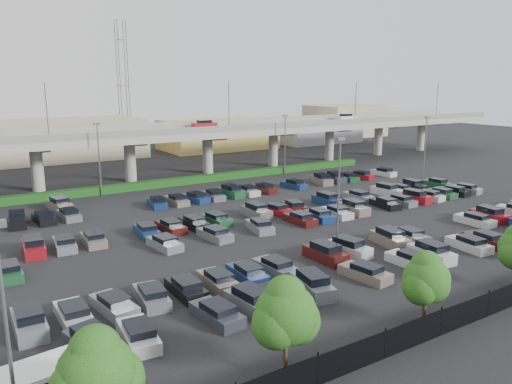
# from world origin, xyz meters

# --- Properties ---
(ground) EXTENTS (280.00, 280.00, 0.00)m
(ground) POSITION_xyz_m (0.00, 0.00, 0.00)
(ground) COLOR black
(overpass) EXTENTS (150.00, 13.00, 15.80)m
(overpass) POSITION_xyz_m (-0.22, 32.03, 6.97)
(overpass) COLOR gray
(overpass) RESTS_ON ground
(hedge) EXTENTS (66.00, 1.60, 1.10)m
(hedge) POSITION_xyz_m (0.00, 25.00, 0.55)
(hedge) COLOR #163F12
(hedge) RESTS_ON ground
(tree_row) EXTENTS (65.07, 3.66, 5.94)m
(tree_row) POSITION_xyz_m (0.70, -26.53, 3.52)
(tree_row) COLOR #332316
(tree_row) RESTS_ON ground
(parked_cars) EXTENTS (62.83, 41.66, 1.67)m
(parked_cars) POSITION_xyz_m (-0.25, -3.25, 0.61)
(parked_cars) COLOR #2E313B
(parked_cars) RESTS_ON ground
(light_poles) EXTENTS (66.90, 48.38, 10.30)m
(light_poles) POSITION_xyz_m (-4.13, 2.00, 6.24)
(light_poles) COLOR #535359
(light_poles) RESTS_ON ground
(distant_buildings) EXTENTS (138.00, 24.00, 9.00)m
(distant_buildings) POSITION_xyz_m (12.38, 61.81, 3.74)
(distant_buildings) COLOR gray
(distant_buildings) RESTS_ON ground
(comm_tower) EXTENTS (2.40, 2.40, 30.00)m
(comm_tower) POSITION_xyz_m (4.00, 74.00, 15.61)
(comm_tower) COLOR #535359
(comm_tower) RESTS_ON ground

